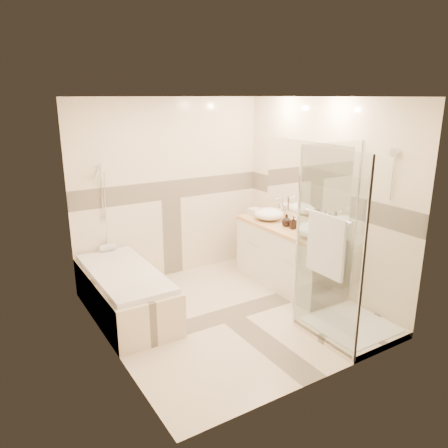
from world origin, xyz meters
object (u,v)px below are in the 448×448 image
vessel_sink_far (315,230)px  amenity_bottle_b (286,220)px  amenity_bottle_a (293,223)px  vessel_sink_near (269,214)px  shower_enclosure (341,290)px  vanity (286,256)px  bathtub (125,290)px

vessel_sink_far → amenity_bottle_b: 0.54m
vessel_sink_far → amenity_bottle_a: vessel_sink_far is taller
amenity_bottle_b → vessel_sink_near: bearing=90.0°
shower_enclosure → vessel_sink_near: 1.73m
vanity → amenity_bottle_a: (-0.02, -0.13, 0.51)m
vessel_sink_near → amenity_bottle_b: (0.00, -0.38, -0.00)m
bathtub → vessel_sink_far: size_ratio=3.81×
vanity → amenity_bottle_b: bearing=160.7°
bathtub → vanity: 2.18m
amenity_bottle_a → vessel_sink_far: bearing=-90.0°
vessel_sink_far → amenity_bottle_a: bearing=90.0°
bathtub → shower_enclosure: size_ratio=0.83×
amenity_bottle_b → bathtub: bearing=170.9°
bathtub → vessel_sink_near: bearing=0.9°
amenity_bottle_a → amenity_bottle_b: bearing=90.0°
amenity_bottle_a → amenity_bottle_b: (0.00, 0.14, -0.00)m
vessel_sink_near → vessel_sink_far: vessel_sink_far is taller
bathtub → amenity_bottle_b: amenity_bottle_b is taller
vanity → vessel_sink_far: 0.74m
bathtub → vessel_sink_far: bearing=-22.5°
shower_enclosure → amenity_bottle_b: (0.27, 1.28, 0.43)m
shower_enclosure → vessel_sink_far: size_ratio=4.57×
vanity → shower_enclosure: size_ratio=0.79×
amenity_bottle_a → amenity_bottle_b: size_ratio=1.01×
bathtub → vanity: size_ratio=1.05×
vessel_sink_far → vessel_sink_near: bearing=90.0°
vanity → vessel_sink_near: size_ratio=3.91×
vanity → amenity_bottle_a: 0.52m
bathtub → vessel_sink_far: 2.39m
amenity_bottle_b → vanity: bearing=-19.3°
vessel_sink_far → vanity: bearing=87.8°
amenity_bottle_b → amenity_bottle_a: bearing=-90.0°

